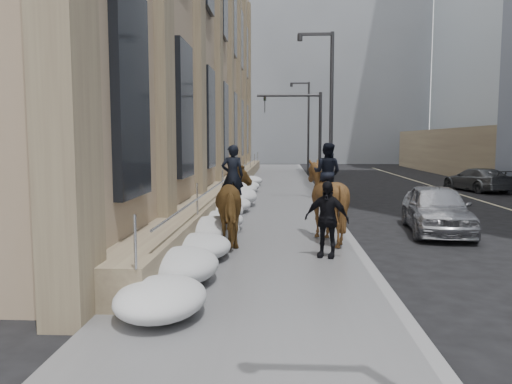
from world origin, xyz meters
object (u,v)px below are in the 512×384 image
at_px(mounted_horse_left, 237,203).
at_px(car_silver, 437,209).
at_px(pedestrian, 327,219).
at_px(car_grey, 477,180).
at_px(mounted_horse_right, 326,198).

distance_m(mounted_horse_left, car_silver, 6.81).
distance_m(pedestrian, car_silver, 5.70).
height_order(mounted_horse_left, pedestrian, mounted_horse_left).
height_order(mounted_horse_left, car_grey, mounted_horse_left).
bearing_deg(car_grey, car_silver, 49.71).
xyz_separation_m(pedestrian, car_grey, (10.42, 17.80, -0.37)).
relative_size(mounted_horse_left, pedestrian, 1.47).
distance_m(mounted_horse_left, pedestrian, 2.81).
bearing_deg(car_silver, car_grey, 71.19).
bearing_deg(mounted_horse_right, car_grey, -98.34).
bearing_deg(car_grey, pedestrian, 44.75).
height_order(pedestrian, car_grey, pedestrian).
bearing_deg(mounted_horse_left, car_silver, -168.51).
height_order(mounted_horse_right, pedestrian, mounted_horse_right).
height_order(mounted_horse_right, car_grey, mounted_horse_right).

